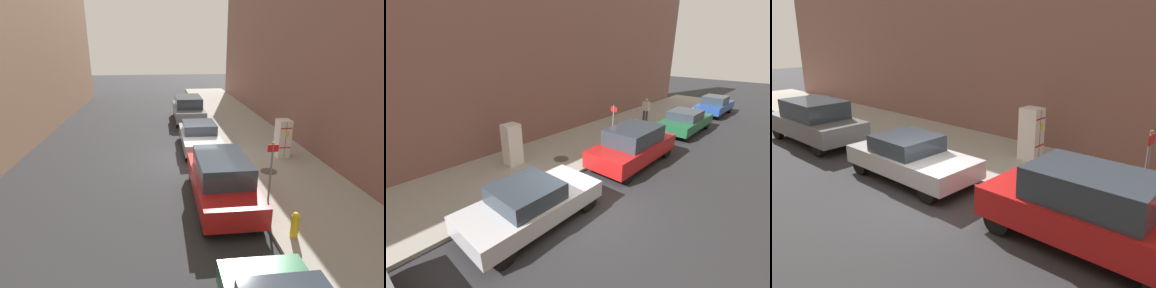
# 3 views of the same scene
# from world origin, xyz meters

# --- Properties ---
(ground_plane) EXTENTS (80.00, 80.00, 0.00)m
(ground_plane) POSITION_xyz_m (0.00, 0.00, 0.00)
(ground_plane) COLOR #28282B
(sidewalk_slab) EXTENTS (4.31, 44.00, 0.13)m
(sidewalk_slab) POSITION_xyz_m (-4.02, 0.00, 0.07)
(sidewalk_slab) COLOR #9E998E
(sidewalk_slab) RESTS_ON ground
(building_facade_near) EXTENTS (2.19, 39.60, 10.21)m
(building_facade_near) POSITION_xyz_m (-7.27, 0.00, 5.11)
(building_facade_near) COLOR #7F564C
(building_facade_near) RESTS_ON ground
(discarded_refrigerator) EXTENTS (0.61, 0.69, 1.81)m
(discarded_refrigerator) POSITION_xyz_m (-4.54, 0.32, 1.04)
(discarded_refrigerator) COLOR white
(discarded_refrigerator) RESTS_ON sidewalk_slab
(manhole_cover) EXTENTS (0.70, 0.70, 0.02)m
(manhole_cover) POSITION_xyz_m (-3.30, 2.05, 0.14)
(manhole_cover) COLOR #47443F
(manhole_cover) RESTS_ON sidewalk_slab
(street_sign_post) EXTENTS (0.36, 0.07, 2.24)m
(street_sign_post) POSITION_xyz_m (-2.31, 4.69, 1.40)
(street_sign_post) COLOR slate
(street_sign_post) RESTS_ON sidewalk_slab
(fire_hydrant) EXTENTS (0.22, 0.22, 0.78)m
(fire_hydrant) POSITION_xyz_m (-2.42, 6.48, 0.53)
(fire_hydrant) COLOR gold
(fire_hydrant) RESTS_ON sidewalk_slab
(parked_suv_gray) EXTENTS (1.99, 4.71, 1.76)m
(parked_suv_gray) POSITION_xyz_m (-0.79, -7.53, 0.91)
(parked_suv_gray) COLOR slate
(parked_suv_gray) RESTS_ON ground
(parked_sedan_silver) EXTENTS (1.90, 4.30, 1.38)m
(parked_sedan_silver) POSITION_xyz_m (-0.79, -1.59, 0.71)
(parked_sedan_silver) COLOR silver
(parked_sedan_silver) RESTS_ON ground
(parked_suv_red) EXTENTS (1.92, 4.66, 1.74)m
(parked_suv_red) POSITION_xyz_m (-0.79, 4.12, 0.89)
(parked_suv_red) COLOR red
(parked_suv_red) RESTS_ON ground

